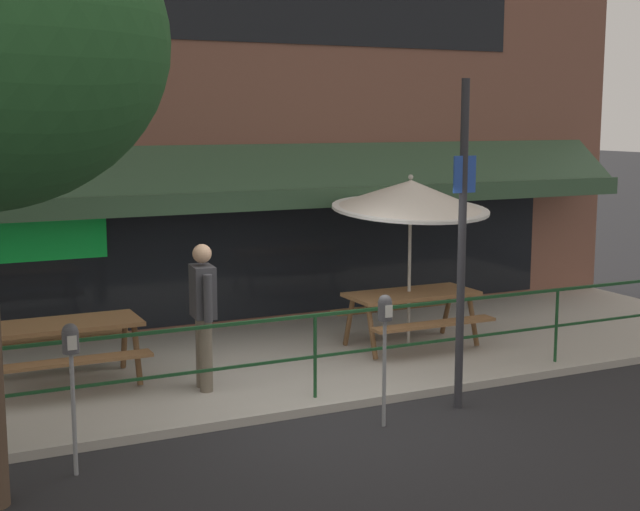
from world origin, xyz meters
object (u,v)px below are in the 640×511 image
parking_meter_near (71,353)px  parking_meter_far (385,320)px  picnic_table_centre (412,304)px  street_sign_pole (462,242)px  picnic_table_left (62,336)px  patio_umbrella_centre (411,196)px  pedestrian_walking (203,309)px

parking_meter_near → parking_meter_far: same height
picnic_table_centre → parking_meter_near: bearing=-155.1°
street_sign_pole → picnic_table_left: bearing=148.0°
picnic_table_left → patio_umbrella_centre: 4.88m
pedestrian_walking → picnic_table_centre: bearing=11.2°
patio_umbrella_centre → pedestrian_walking: patio_umbrella_centre is taller
picnic_table_left → patio_umbrella_centre: bearing=-1.7°
parking_meter_near → picnic_table_centre: bearing=24.9°
patio_umbrella_centre → street_sign_pole: (-0.74, -2.30, -0.30)m
pedestrian_walking → picnic_table_left: bearing=150.0°
picnic_table_left → picnic_table_centre: (4.65, -0.21, 0.00)m
patio_umbrella_centre → pedestrian_walking: bearing=-167.6°
parking_meter_near → picnic_table_left: bearing=82.4°
parking_meter_near → street_sign_pole: size_ratio=0.39×
street_sign_pole → picnic_table_centre: bearing=71.6°
picnic_table_centre → street_sign_pole: street_sign_pole is taller
picnic_table_left → street_sign_pole: 4.76m
parking_meter_far → picnic_table_centre: bearing=53.1°
picnic_table_centre → patio_umbrella_centre: 1.48m
picnic_table_centre → parking_meter_far: parking_meter_far is taller
picnic_table_centre → street_sign_pole: (-0.74, -2.23, 1.18)m
picnic_table_left → pedestrian_walking: bearing=-30.0°
pedestrian_walking → patio_umbrella_centre: bearing=12.4°
picnic_table_centre → pedestrian_walking: size_ratio=1.05×
pedestrian_walking → street_sign_pole: 3.04m
parking_meter_far → pedestrian_walking: bearing=128.2°
picnic_table_centre → parking_meter_far: size_ratio=1.27×
picnic_table_left → parking_meter_far: parking_meter_far is taller
picnic_table_centre → patio_umbrella_centre: (0.00, 0.07, 1.47)m
patio_umbrella_centre → parking_meter_far: (-1.80, -2.47, -1.03)m
picnic_table_left → picnic_table_centre: bearing=-2.6°
patio_umbrella_centre → parking_meter_far: bearing=-126.1°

